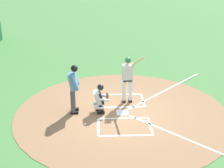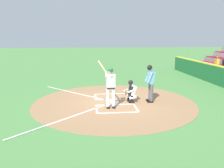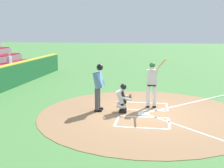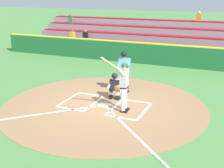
{
  "view_description": "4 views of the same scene",
  "coord_description": "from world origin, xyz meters",
  "px_view_note": "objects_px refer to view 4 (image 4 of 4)",
  "views": [
    {
      "loc": [
        11.09,
        -0.81,
        5.76
      ],
      "look_at": [
        -0.2,
        -0.38,
        1.09
      ],
      "focal_mm": 53.5,
      "sensor_mm": 36.0,
      "label": 1
    },
    {
      "loc": [
        -10.83,
        1.18,
        3.2
      ],
      "look_at": [
        -0.13,
        0.12,
        0.96
      ],
      "focal_mm": 36.28,
      "sensor_mm": 36.0,
      "label": 2
    },
    {
      "loc": [
        10.48,
        0.41,
        3.14
      ],
      "look_at": [
        -0.27,
        -1.28,
        1.07
      ],
      "focal_mm": 45.48,
      "sensor_mm": 36.0,
      "label": 3
    },
    {
      "loc": [
        -4.64,
        9.97,
        4.29
      ],
      "look_at": [
        -0.5,
        0.39,
        1.05
      ],
      "focal_mm": 47.94,
      "sensor_mm": 36.0,
      "label": 4
    }
  ],
  "objects_px": {
    "catcher": "(115,86)",
    "baseball": "(99,91)",
    "plate_umpire": "(124,69)",
    "batter": "(124,83)"
  },
  "relations": [
    {
      "from": "batter",
      "to": "baseball",
      "type": "bearing_deg",
      "value": -41.83
    },
    {
      "from": "catcher",
      "to": "plate_umpire",
      "type": "xyz_separation_m",
      "value": [
        -0.03,
        -0.96,
        0.49
      ]
    },
    {
      "from": "catcher",
      "to": "baseball",
      "type": "xyz_separation_m",
      "value": [
        1.0,
        -0.53,
        -0.55
      ]
    },
    {
      "from": "catcher",
      "to": "plate_umpire",
      "type": "bearing_deg",
      "value": -91.73
    },
    {
      "from": "batter",
      "to": "plate_umpire",
      "type": "xyz_separation_m",
      "value": [
        0.78,
        -2.05,
        -0.02
      ]
    },
    {
      "from": "plate_umpire",
      "to": "baseball",
      "type": "distance_m",
      "value": 1.53
    },
    {
      "from": "catcher",
      "to": "plate_umpire",
      "type": "relative_size",
      "value": 0.61
    },
    {
      "from": "baseball",
      "to": "catcher",
      "type": "bearing_deg",
      "value": 151.97
    },
    {
      "from": "plate_umpire",
      "to": "batter",
      "type": "bearing_deg",
      "value": 110.95
    },
    {
      "from": "plate_umpire",
      "to": "catcher",
      "type": "bearing_deg",
      "value": 88.27
    }
  ]
}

